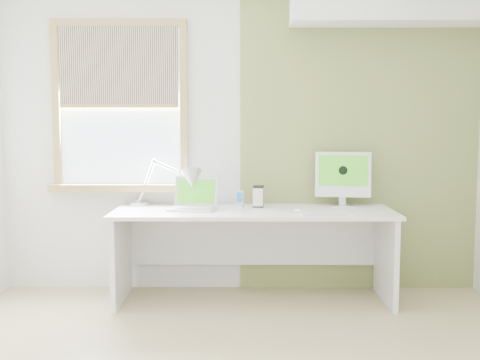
{
  "coord_description": "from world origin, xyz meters",
  "views": [
    {
      "loc": [
        0.01,
        -3.02,
        1.41
      ],
      "look_at": [
        0.0,
        1.05,
        1.0
      ],
      "focal_mm": 42.38,
      "sensor_mm": 36.0,
      "label": 1
    }
  ],
  "objects_px": {
    "desk_lamp": "(181,182)",
    "imac": "(343,176)",
    "laptop": "(194,201)",
    "external_drive": "(258,196)",
    "desk": "(253,233)"
  },
  "relations": [
    {
      "from": "imac",
      "to": "desk",
      "type": "bearing_deg",
      "value": -167.1
    },
    {
      "from": "external_drive",
      "to": "laptop",
      "type": "bearing_deg",
      "value": -166.64
    },
    {
      "from": "external_drive",
      "to": "imac",
      "type": "height_order",
      "value": "imac"
    },
    {
      "from": "desk",
      "to": "laptop",
      "type": "distance_m",
      "value": 0.54
    },
    {
      "from": "desk_lamp",
      "to": "imac",
      "type": "relative_size",
      "value": 1.43
    },
    {
      "from": "desk_lamp",
      "to": "laptop",
      "type": "distance_m",
      "value": 0.21
    },
    {
      "from": "desk",
      "to": "desk_lamp",
      "type": "bearing_deg",
      "value": 169.91
    },
    {
      "from": "laptop",
      "to": "imac",
      "type": "distance_m",
      "value": 1.24
    },
    {
      "from": "laptop",
      "to": "external_drive",
      "type": "bearing_deg",
      "value": 13.36
    },
    {
      "from": "desk",
      "to": "desk_lamp",
      "type": "xyz_separation_m",
      "value": [
        -0.58,
        0.1,
        0.4
      ]
    },
    {
      "from": "desk",
      "to": "laptop",
      "type": "bearing_deg",
      "value": -178.94
    },
    {
      "from": "desk_lamp",
      "to": "imac",
      "type": "bearing_deg",
      "value": 2.83
    },
    {
      "from": "laptop",
      "to": "external_drive",
      "type": "distance_m",
      "value": 0.53
    },
    {
      "from": "laptop",
      "to": "desk",
      "type": "bearing_deg",
      "value": 1.06
    },
    {
      "from": "external_drive",
      "to": "imac",
      "type": "relative_size",
      "value": 0.37
    }
  ]
}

